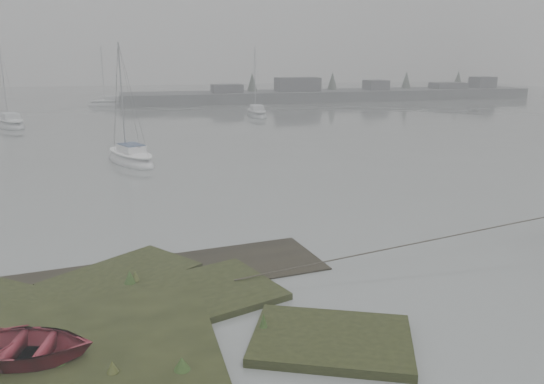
{
  "coord_description": "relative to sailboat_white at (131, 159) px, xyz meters",
  "views": [
    {
      "loc": [
        -3.64,
        -10.36,
        6.25
      ],
      "look_at": [
        1.0,
        6.24,
        1.8
      ],
      "focal_mm": 35.0,
      "sensor_mm": 36.0,
      "label": 1
    }
  ],
  "objects": [
    {
      "name": "ground",
      "position": [
        3.4,
        8.07,
        -0.23
      ],
      "size": [
        160.0,
        160.0,
        0.0
      ],
      "primitive_type": "plane",
      "color": "slate",
      "rests_on": "ground"
    },
    {
      "name": "far_shoreline",
      "position": [
        30.24,
        39.96,
        0.62
      ],
      "size": [
        60.0,
        8.0,
        4.15
      ],
      "color": "#4C4F51",
      "rests_on": "ground"
    },
    {
      "name": "sailboat_white",
      "position": [
        0.0,
        0.0,
        0.0
      ],
      "size": [
        3.65,
        5.64,
        7.57
      ],
      "rotation": [
        0.0,
        0.0,
        0.39
      ],
      "color": "silver",
      "rests_on": "ground"
    },
    {
      "name": "sailboat_far_a",
      "position": [
        -10.06,
        19.83,
        0.02
      ],
      "size": [
        4.06,
        6.15,
        8.28
      ],
      "rotation": [
        0.0,
        0.0,
        0.4
      ],
      "color": "#B3B8BC",
      "rests_on": "ground"
    },
    {
      "name": "sailboat_far_b",
      "position": [
        13.31,
        22.19,
        0.01
      ],
      "size": [
        2.1,
        5.64,
        7.83
      ],
      "rotation": [
        0.0,
        0.0,
        -0.05
      ],
      "color": "#A6ACAF",
      "rests_on": "ground"
    },
    {
      "name": "sailboat_far_c",
      "position": [
        -1.68,
        39.26,
        0.01
      ],
      "size": [
        5.66,
        2.04,
        7.9
      ],
      "rotation": [
        0.0,
        0.0,
        1.54
      ],
      "color": "#A9ABB2",
      "rests_on": "ground"
    },
    {
      "name": "dinghy",
      "position": [
        -2.57,
        -21.65,
        0.29
      ],
      "size": [
        3.36,
        2.76,
        0.61
      ],
      "primitive_type": "imported",
      "rotation": [
        0.0,
        0.0,
        1.32
      ],
      "color": "maroon",
      "rests_on": "marsh_bank"
    }
  ]
}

